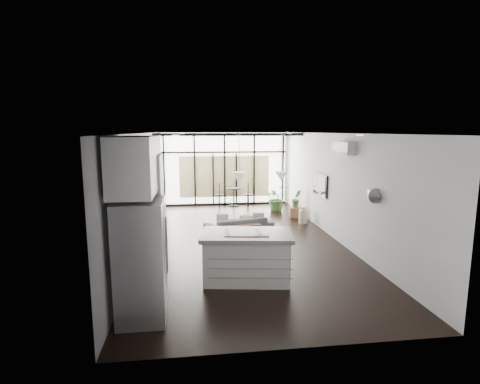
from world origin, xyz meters
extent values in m
cube|color=black|center=(0.00, 0.00, 0.00)|extent=(5.00, 10.00, 0.00)
cube|color=white|center=(0.00, 0.00, 2.80)|extent=(5.00, 10.00, 0.00)
cube|color=silver|center=(-2.50, 0.00, 1.40)|extent=(0.02, 10.00, 2.80)
cube|color=silver|center=(2.50, 0.00, 1.40)|extent=(0.02, 10.00, 2.80)
cube|color=silver|center=(0.00, 5.00, 1.40)|extent=(5.00, 0.02, 2.80)
cube|color=silver|center=(0.00, -5.00, 1.40)|extent=(5.00, 0.02, 2.80)
cube|color=black|center=(0.00, 4.88, 1.40)|extent=(5.00, 0.20, 2.80)
cube|color=white|center=(0.00, 4.00, 2.77)|extent=(4.70, 1.90, 0.06)
cube|color=#EDE296|center=(0.00, 4.95, 1.10)|extent=(3.50, 0.02, 1.60)
cube|color=white|center=(-0.25, -2.62, 0.47)|extent=(1.85, 1.27, 0.94)
cube|color=black|center=(-0.25, -2.62, 0.95)|extent=(0.91, 0.67, 0.01)
cube|color=#99989D|center=(-2.05, -3.87, 0.92)|extent=(0.72, 0.89, 1.85)
cube|color=white|center=(-2.08, -3.05, 1.24)|extent=(0.64, 0.67, 2.47)
cube|color=white|center=(-2.12, -3.50, 2.35)|extent=(0.62, 1.75, 0.86)
cone|color=white|center=(-0.40, -2.65, 2.02)|extent=(0.26, 0.26, 0.18)
cone|color=white|center=(0.40, -2.65, 2.02)|extent=(0.26, 0.26, 0.18)
imported|color=#535356|center=(-0.01, 0.45, 0.36)|extent=(1.91, 1.00, 0.72)
cube|color=brown|center=(-0.13, 0.01, 0.21)|extent=(1.35, 0.61, 0.42)
cylinder|color=#EDE4C7|center=(0.36, 1.51, 0.18)|extent=(0.55, 0.55, 0.35)
cube|color=brown|center=(2.18, 2.47, 0.17)|extent=(0.50, 0.50, 0.34)
imported|color=#3E6F32|center=(1.76, 3.52, 0.37)|extent=(1.07, 1.14, 0.73)
imported|color=#3E6F32|center=(2.18, 2.47, 0.47)|extent=(0.42, 0.63, 0.26)
cylinder|color=beige|center=(2.16, 1.59, 0.27)|extent=(0.30, 0.30, 0.54)
cube|color=black|center=(0.31, 4.57, 0.35)|extent=(1.48, 0.69, 0.69)
cube|color=black|center=(2.46, 1.00, 1.30)|extent=(0.05, 1.10, 0.65)
cube|color=silver|center=(2.38, -0.80, 2.45)|extent=(0.22, 0.90, 0.30)
cube|color=black|center=(-2.47, -0.50, 1.55)|extent=(0.04, 0.70, 0.90)
camera|label=1|loc=(-1.26, -9.44, 2.87)|focal=28.00mm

